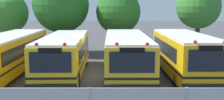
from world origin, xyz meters
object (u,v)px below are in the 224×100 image
at_px(school_bus_2, 128,53).
at_px(school_bus_3, 186,53).
at_px(school_bus_1, 66,54).
at_px(tree_1, 60,5).
at_px(tree_0, 10,13).
at_px(tree_2, 120,11).
at_px(school_bus_0, 8,53).
at_px(tree_3, 201,7).

bearing_deg(school_bus_2, school_bus_3, 173.69).
bearing_deg(school_bus_3, school_bus_1, -1.74).
distance_m(school_bus_2, tree_1, 10.62).
distance_m(school_bus_3, tree_0, 17.52).
xyz_separation_m(school_bus_1, school_bus_3, (7.42, -0.16, 0.06)).
relative_size(tree_1, tree_2, 1.19).
relative_size(school_bus_2, tree_0, 1.82).
xyz_separation_m(tree_0, tree_2, (10.42, -0.85, 0.24)).
height_order(school_bus_0, tree_1, tree_1).
bearing_deg(school_bus_2, tree_2, -88.59).
bearing_deg(school_bus_0, school_bus_1, 178.88).
height_order(tree_2, tree_3, tree_3).
distance_m(tree_0, tree_2, 10.45).
distance_m(school_bus_3, tree_2, 10.18).
relative_size(school_bus_1, tree_0, 1.71).
height_order(school_bus_0, school_bus_2, school_bus_2).
relative_size(tree_1, tree_3, 1.12).
height_order(school_bus_0, school_bus_1, school_bus_0).
bearing_deg(school_bus_2, tree_3, -132.53).
distance_m(school_bus_1, school_bus_2, 3.85).
distance_m(school_bus_0, school_bus_1, 3.65).
xyz_separation_m(school_bus_3, tree_2, (-3.83, 9.09, 2.52)).
distance_m(school_bus_0, tree_1, 9.29).
bearing_deg(school_bus_1, school_bus_2, -177.97).
distance_m(tree_1, tree_3, 12.45).
bearing_deg(tree_3, school_bus_2, -132.32).
bearing_deg(tree_1, school_bus_3, -43.39).
relative_size(school_bus_0, school_bus_3, 1.24).
bearing_deg(school_bus_0, tree_0, -72.26).
bearing_deg(tree_2, school_bus_3, -67.18).
xyz_separation_m(school_bus_2, tree_1, (-5.71, 8.40, 3.11)).
relative_size(tree_2, tree_3, 0.94).
relative_size(school_bus_0, tree_3, 1.86).
height_order(school_bus_3, tree_2, tree_2).
bearing_deg(school_bus_1, school_bus_0, -2.05).
distance_m(school_bus_3, tree_1, 13.15).
bearing_deg(school_bus_3, tree_2, -67.67).
relative_size(tree_0, tree_3, 0.91).
distance_m(school_bus_0, tree_3, 16.30).
bearing_deg(tree_0, tree_3, -7.26).
xyz_separation_m(school_bus_2, tree_0, (-10.66, 9.56, 2.32)).
relative_size(school_bus_2, school_bus_3, 1.10).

